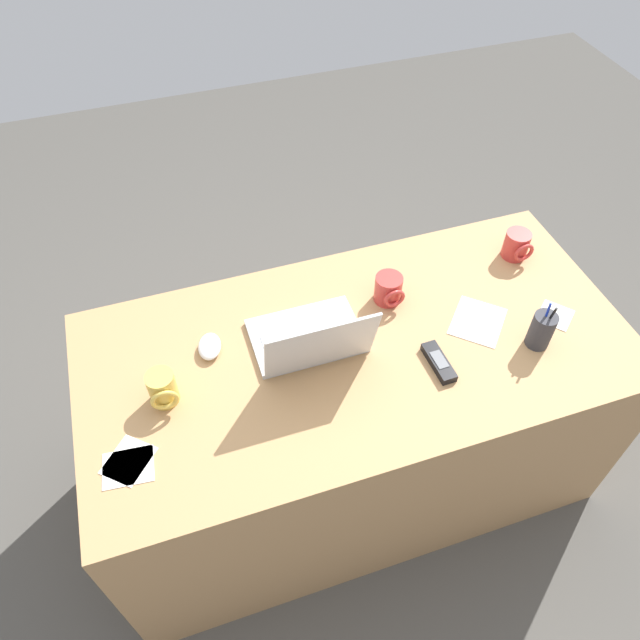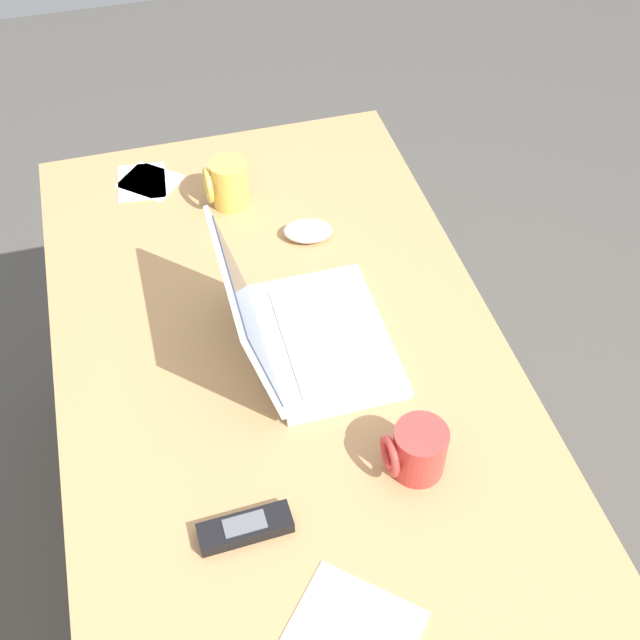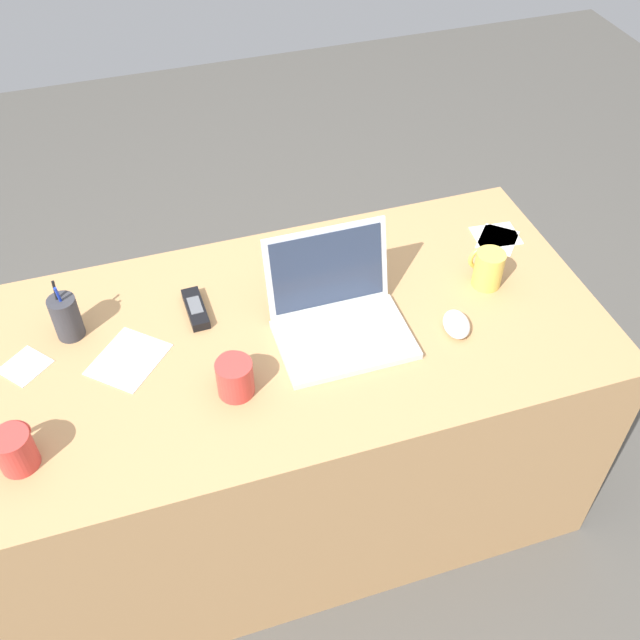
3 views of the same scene
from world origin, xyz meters
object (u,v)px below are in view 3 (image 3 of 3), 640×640
(laptop, at_px, (339,316))
(coffee_mug_white, at_px, (488,268))
(cordless_phone, at_px, (196,309))
(pen_holder, at_px, (66,317))
(coffee_mug_spare, at_px, (235,377))
(computer_mouse, at_px, (456,324))
(coffee_mug_tall, at_px, (15,449))

(laptop, xyz_separation_m, coffee_mug_white, (0.42, 0.04, 0.00))
(cordless_phone, distance_m, pen_holder, 0.31)
(coffee_mug_white, relative_size, coffee_mug_spare, 1.07)
(coffee_mug_white, distance_m, coffee_mug_spare, 0.72)
(computer_mouse, bearing_deg, laptop, 176.05)
(laptop, height_order, computer_mouse, laptop)
(laptop, height_order, coffee_mug_spare, laptop)
(cordless_phone, height_order, pen_holder, pen_holder)
(laptop, distance_m, coffee_mug_spare, 0.30)
(computer_mouse, xyz_separation_m, coffee_mug_tall, (-1.03, -0.08, 0.03))
(laptop, bearing_deg, computer_mouse, -17.59)
(coffee_mug_white, relative_size, cordless_phone, 0.73)
(coffee_mug_white, bearing_deg, cordless_phone, 170.71)
(computer_mouse, xyz_separation_m, coffee_mug_spare, (-0.56, -0.02, 0.03))
(coffee_mug_tall, bearing_deg, laptop, 12.31)
(computer_mouse, relative_size, cordless_phone, 0.70)
(coffee_mug_white, bearing_deg, coffee_mug_tall, -169.92)
(coffee_mug_white, distance_m, pen_holder, 1.06)
(computer_mouse, distance_m, cordless_phone, 0.65)
(coffee_mug_tall, bearing_deg, coffee_mug_white, 10.08)
(computer_mouse, bearing_deg, coffee_mug_white, 55.68)
(coffee_mug_tall, bearing_deg, coffee_mug_spare, 6.46)
(coffee_mug_spare, distance_m, pen_holder, 0.45)
(coffee_mug_white, height_order, pen_holder, pen_holder)
(coffee_mug_spare, relative_size, pen_holder, 0.59)
(laptop, height_order, coffee_mug_white, laptop)
(laptop, distance_m, computer_mouse, 0.29)
(computer_mouse, relative_size, pen_holder, 0.60)
(coffee_mug_tall, bearing_deg, cordless_phone, 37.39)
(computer_mouse, height_order, coffee_mug_spare, coffee_mug_spare)
(coffee_mug_tall, distance_m, pen_holder, 0.37)
(coffee_mug_white, bearing_deg, computer_mouse, -137.95)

